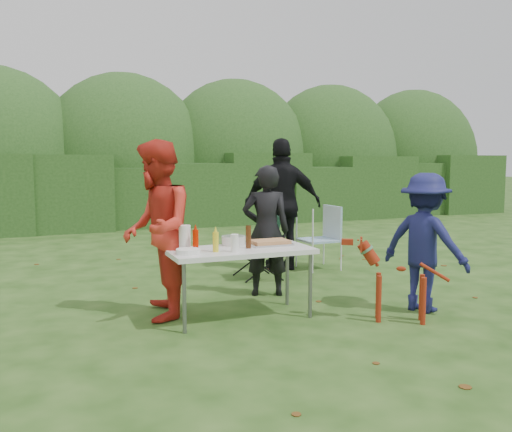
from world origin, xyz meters
name	(u,v)px	position (x,y,z in m)	size (l,w,h in m)	color
ground	(263,310)	(0.00, 0.00, 0.00)	(80.00, 80.00, 0.00)	#1E4211
hedge_row	(136,193)	(0.00, 8.00, 0.85)	(22.00, 1.40, 1.70)	#23471C
shrub_backdrop	(125,162)	(0.00, 9.60, 1.60)	(20.00, 2.60, 3.20)	#3D6628
folding_table	(240,254)	(-0.33, -0.16, 0.69)	(1.50, 0.70, 0.74)	silver
person_cook	(266,231)	(0.30, 0.63, 0.80)	(0.58, 0.38, 1.60)	black
person_red_jacket	(157,230)	(-1.14, 0.17, 0.94)	(0.91, 0.71, 1.87)	red
person_black_puffy	(283,204)	(1.16, 1.98, 0.99)	(1.16, 0.48, 1.98)	black
child	(425,242)	(1.64, -0.66, 0.76)	(0.98, 0.57, 1.52)	#171A50
dog	(401,281)	(1.15, -0.91, 0.42)	(0.88, 0.35, 0.84)	maroon
camping_chair	(258,247)	(0.56, 1.52, 0.45)	(0.57, 0.57, 0.90)	#122F21
lawn_chair	(318,237)	(1.68, 1.80, 0.49)	(0.57, 0.57, 0.97)	teal
food_tray	(270,244)	(0.04, -0.07, 0.75)	(0.45, 0.30, 0.02)	#B7B7BA
focaccia_bread	(270,242)	(0.04, -0.07, 0.78)	(0.40, 0.26, 0.04)	tan
mustard_bottle	(216,242)	(-0.63, -0.26, 0.84)	(0.06, 0.06, 0.20)	yellow
ketchup_bottle	(196,241)	(-0.82, -0.17, 0.85)	(0.06, 0.06, 0.22)	#B41400
beer_bottle	(248,237)	(-0.25, -0.18, 0.86)	(0.06, 0.06, 0.24)	#47230F
paper_towel_roll	(185,238)	(-0.90, -0.06, 0.87)	(0.12, 0.12, 0.26)	white
cup_stack	(235,243)	(-0.46, -0.34, 0.83)	(0.08, 0.08, 0.18)	white
pasta_bowl	(234,240)	(-0.32, 0.08, 0.79)	(0.26, 0.26, 0.10)	silver
plate_stack	(188,251)	(-0.92, -0.27, 0.77)	(0.24, 0.24, 0.05)	white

